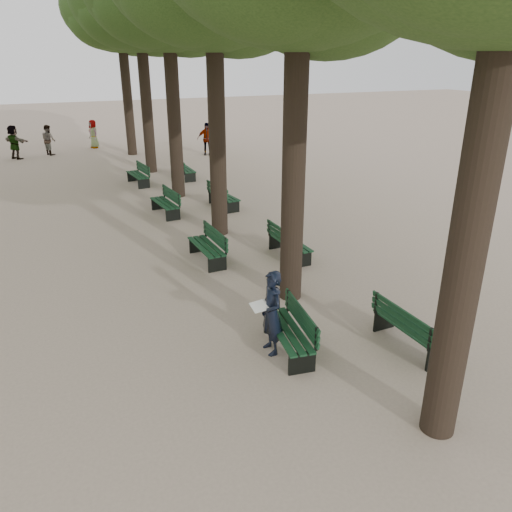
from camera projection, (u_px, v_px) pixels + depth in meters
name	position (u px, v px, depth m)	size (l,w,h in m)	color
ground	(292.00, 380.00, 8.95)	(120.00, 120.00, 0.00)	tan
tree_central_5	(119.00, 8.00, 26.14)	(6.00, 6.00, 9.95)	#33261C
bench_left_0	(288.00, 339.00, 9.75)	(0.81, 1.86, 0.92)	black
bench_left_1	(207.00, 252.00, 13.99)	(0.63, 1.82, 0.92)	black
bench_left_2	(165.00, 208.00, 18.04)	(0.74, 1.85, 0.92)	black
bench_left_3	(138.00, 179.00, 22.21)	(0.77, 1.85, 0.92)	black
bench_right_0	(410.00, 335.00, 9.86)	(0.60, 1.81, 0.92)	black
bench_right_1	(289.00, 248.00, 14.28)	(0.60, 1.81, 0.92)	black
bench_right_2	(224.00, 200.00, 18.91)	(0.75, 1.85, 0.92)	black
bench_right_3	(185.00, 173.00, 23.32)	(0.57, 1.80, 0.92)	black
man_with_map	(272.00, 313.00, 9.51)	(0.61, 0.68, 1.71)	black
pedestrian_e	(14.00, 142.00, 27.41)	(1.71, 0.37, 1.84)	#262628
pedestrian_d	(94.00, 134.00, 30.70)	(0.83, 0.34, 1.70)	#262628
pedestrian_a	(49.00, 140.00, 28.62)	(0.82, 0.34, 1.69)	#262628
pedestrian_c	(207.00, 139.00, 28.56)	(1.07, 0.36, 1.82)	#262628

